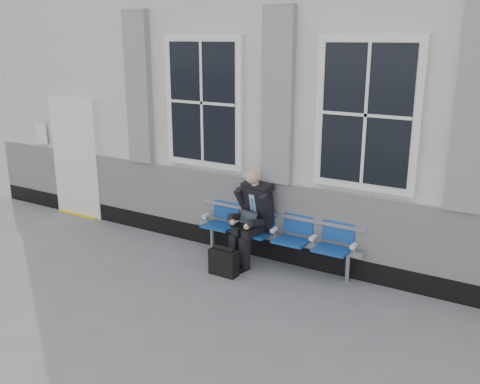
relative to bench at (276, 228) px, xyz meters
The scene contains 5 objects.
ground 1.66m from the bench, 57.95° to the right, with size 70.00×70.00×0.00m, color slate.
station_building 2.84m from the bench, 69.33° to the left, with size 14.40×4.40×4.49m.
bench is the anchor object (origin of this frame).
businessman 0.40m from the bench, 157.92° to the right, with size 0.60×0.80×1.40m.
briefcase 0.91m from the bench, 122.28° to the right, with size 0.41×0.18×0.42m.
Camera 1 is at (2.48, -5.10, 3.19)m, focal length 40.00 mm.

